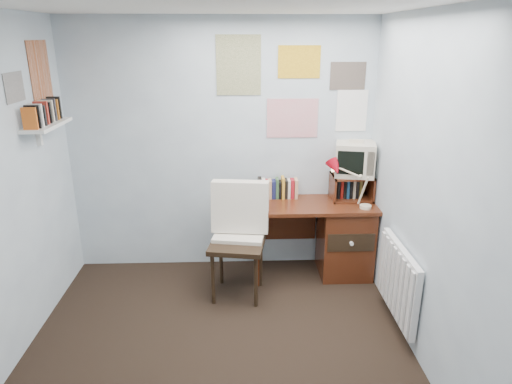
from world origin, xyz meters
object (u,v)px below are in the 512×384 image
at_px(desk_lamp, 367,188).
at_px(wall_shelf, 47,125).
at_px(radiator, 398,281).
at_px(desk, 339,236).
at_px(crt_tv, 355,157).
at_px(tv_riser, 351,187).
at_px(desk_chair, 237,244).

bearing_deg(desk_lamp, wall_shelf, -168.56).
xyz_separation_m(desk_lamp, radiator, (0.09, -0.78, -0.54)).
relative_size(desk, crt_tv, 3.21).
relative_size(desk, wall_shelf, 1.94).
bearing_deg(wall_shelf, tv_riser, 10.32).
bearing_deg(desk_chair, radiator, -12.90).
distance_m(crt_tv, wall_shelf, 2.79).
distance_m(desk, desk_lamp, 0.61).
relative_size(radiator, wall_shelf, 1.29).
bearing_deg(wall_shelf, desk_chair, -0.32).
bearing_deg(desk_chair, crt_tv, 33.56).
bearing_deg(desk_chair, desk, 30.28).
bearing_deg(desk_lamp, crt_tv, 108.95).
height_order(desk, desk_lamp, desk_lamp).
relative_size(desk_lamp, wall_shelf, 0.65).
distance_m(desk_chair, tv_riser, 1.30).
bearing_deg(desk_chair, tv_riser, 33.09).
relative_size(desk, desk_lamp, 2.98).
height_order(tv_riser, radiator, tv_riser).
xyz_separation_m(desk, desk_chair, (-1.02, -0.39, 0.11)).
xyz_separation_m(desk_chair, desk_lamp, (1.22, 0.23, 0.45)).
distance_m(radiator, wall_shelf, 3.15).
xyz_separation_m(crt_tv, wall_shelf, (-2.71, -0.51, 0.43)).
bearing_deg(desk_lamp, radiator, -76.67).
xyz_separation_m(desk_chair, tv_riser, (1.14, 0.50, 0.37)).
relative_size(desk_lamp, radiator, 0.50).
height_order(radiator, wall_shelf, wall_shelf).
relative_size(desk_chair, desk_lamp, 2.55).
height_order(desk, desk_chair, desk_chair).
height_order(desk, tv_riser, tv_riser).
bearing_deg(radiator, desk_lamp, 96.57).
bearing_deg(crt_tv, desk, -123.89).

